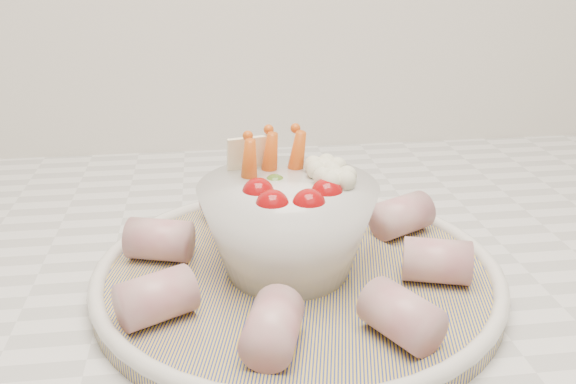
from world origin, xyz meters
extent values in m
cube|color=silver|center=(0.00, 1.45, 0.90)|extent=(2.04, 0.62, 0.04)
cylinder|color=navy|center=(-0.13, 1.40, 0.93)|extent=(0.37, 0.37, 0.01)
torus|color=silver|center=(-0.13, 1.40, 0.94)|extent=(0.32, 0.32, 0.01)
sphere|color=#9A090C|center=(-0.16, 1.37, 1.00)|extent=(0.02, 0.02, 0.02)
sphere|color=#9A090C|center=(-0.13, 1.37, 1.00)|extent=(0.02, 0.02, 0.02)
sphere|color=#9A090C|center=(-0.11, 1.39, 1.00)|extent=(0.02, 0.02, 0.02)
sphere|color=#9A090C|center=(-0.16, 1.40, 1.00)|extent=(0.02, 0.02, 0.02)
sphere|color=#476C24|center=(-0.15, 1.42, 1.00)|extent=(0.02, 0.02, 0.02)
cone|color=#CB5113|center=(-0.17, 1.43, 1.01)|extent=(0.02, 0.03, 0.06)
cone|color=#CB5113|center=(-0.15, 1.44, 1.01)|extent=(0.02, 0.03, 0.06)
cone|color=#CB5113|center=(-0.13, 1.44, 1.01)|extent=(0.03, 0.03, 0.06)
sphere|color=silver|center=(-0.11, 1.42, 1.00)|extent=(0.03, 0.03, 0.03)
sphere|color=silver|center=(-0.11, 1.40, 1.00)|extent=(0.03, 0.03, 0.03)
cube|color=#FAEEC2|center=(-0.17, 1.44, 1.01)|extent=(0.04, 0.02, 0.04)
cylinder|color=#A84D59|center=(-0.03, 1.37, 0.95)|extent=(0.06, 0.05, 0.03)
cylinder|color=#A84D59|center=(-0.04, 1.46, 0.95)|extent=(0.06, 0.05, 0.03)
cylinder|color=#A84D59|center=(-0.10, 1.52, 0.95)|extent=(0.05, 0.06, 0.03)
cylinder|color=#A84D59|center=(-0.18, 1.50, 0.95)|extent=(0.05, 0.06, 0.03)
cylinder|color=#A84D59|center=(-0.24, 1.44, 0.95)|extent=(0.06, 0.05, 0.03)
cylinder|color=#A84D59|center=(-0.24, 1.35, 0.95)|extent=(0.06, 0.05, 0.03)
cylinder|color=#A84D59|center=(-0.16, 1.30, 0.95)|extent=(0.05, 0.06, 0.03)
cylinder|color=#A84D59|center=(-0.08, 1.31, 0.95)|extent=(0.05, 0.06, 0.03)
camera|label=1|loc=(-0.20, 0.97, 1.18)|focal=40.00mm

